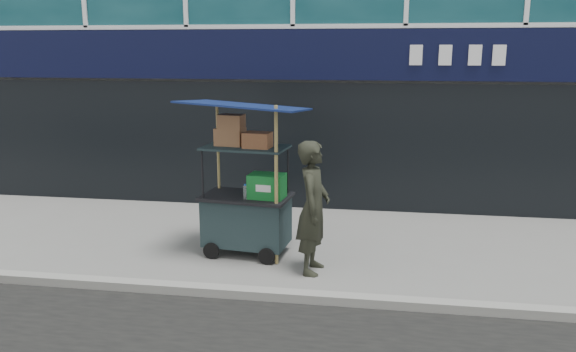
# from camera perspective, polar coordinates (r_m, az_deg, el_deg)

# --- Properties ---
(ground) EXTENTS (80.00, 80.00, 0.00)m
(ground) POSITION_cam_1_polar(r_m,az_deg,el_deg) (7.32, -4.05, -11.54)
(ground) COLOR slate
(ground) RESTS_ON ground
(curb) EXTENTS (80.00, 0.18, 0.12)m
(curb) POSITION_cam_1_polar(r_m,az_deg,el_deg) (7.12, -4.42, -11.76)
(curb) COLOR gray
(curb) RESTS_ON ground
(vendor_cart) EXTENTS (1.84, 1.40, 2.32)m
(vendor_cart) POSITION_cam_1_polar(r_m,az_deg,el_deg) (8.32, -4.15, -2.55)
(vendor_cart) COLOR #172728
(vendor_cart) RESTS_ON ground
(vendor_man) EXTENTS (0.49, 0.70, 1.83)m
(vendor_man) POSITION_cam_1_polar(r_m,az_deg,el_deg) (7.60, 2.59, -3.22)
(vendor_man) COLOR black
(vendor_man) RESTS_ON ground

